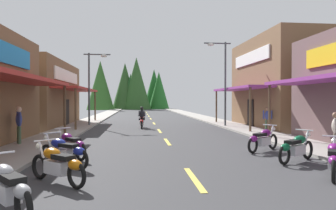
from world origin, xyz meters
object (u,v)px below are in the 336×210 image
object	(u,v)px
streetlamp_left	(93,78)
pedestrian_by_shop	(335,130)
motorcycle_parked_right_3	(296,147)
motorcycle_parked_left_0	(8,187)
motorcycle_parked_left_1	(58,164)
rider_cruising_lead	(142,119)
motorcycle_parked_left_2	(64,151)
motorcycle_parked_left_3	(70,144)
streetlamp_right	(222,72)
pedestrian_waiting	(268,118)
pedestrian_browsing	(19,123)
motorcycle_parked_right_2	(334,158)
motorcycle_parked_right_4	(263,139)

from	to	relation	value
streetlamp_left	pedestrian_by_shop	bearing A→B (deg)	-51.11
motorcycle_parked_right_3	motorcycle_parked_left_0	size ratio (longest dim) A/B	1.09
motorcycle_parked_left_1	rider_cruising_lead	bearing A→B (deg)	-57.11
motorcycle_parked_left_2	motorcycle_parked_left_3	xyz separation A→B (m)	(-0.13, 1.46, 0.00)
streetlamp_left	streetlamp_right	size ratio (longest dim) A/B	0.89
motorcycle_parked_left_1	pedestrian_waiting	bearing A→B (deg)	-91.52
pedestrian_by_shop	motorcycle_parked_left_1	bearing A→B (deg)	52.89
streetlamp_right	motorcycle_parked_left_1	world-z (taller)	streetlamp_right
streetlamp_left	pedestrian_browsing	distance (m)	10.43
streetlamp_right	motorcycle_parked_right_2	distance (m)	15.15
rider_cruising_lead	pedestrian_by_shop	size ratio (longest dim) A/B	1.35
streetlamp_left	streetlamp_right	xyz separation A→B (m)	(9.69, -1.57, 0.41)
rider_cruising_lead	motorcycle_parked_right_4	bearing A→B (deg)	-153.94
motorcycle_parked_left_3	rider_cruising_lead	distance (m)	11.47
motorcycle_parked_left_0	motorcycle_parked_left_1	bearing A→B (deg)	-51.35
streetlamp_right	motorcycle_parked_right_4	bearing A→B (deg)	-97.23
streetlamp_left	pedestrian_waiting	size ratio (longest dim) A/B	3.54
motorcycle_parked_right_4	motorcycle_parked_left_2	world-z (taller)	same
motorcycle_parked_right_2	motorcycle_parked_right_3	distance (m)	1.90
motorcycle_parked_right_2	motorcycle_parked_left_2	bearing A→B (deg)	110.97
motorcycle_parked_left_1	motorcycle_parked_left_0	bearing A→B (deg)	120.59
pedestrian_by_shop	pedestrian_waiting	world-z (taller)	pedestrian_waiting
motorcycle_parked_left_3	motorcycle_parked_left_0	bearing A→B (deg)	140.49
motorcycle_parked_right_3	streetlamp_right	bearing A→B (deg)	51.77
streetlamp_right	pedestrian_browsing	world-z (taller)	streetlamp_right
motorcycle_parked_right_4	motorcycle_parked_left_3	size ratio (longest dim) A/B	1.05
motorcycle_parked_right_2	motorcycle_parked_right_4	xyz separation A→B (m)	(-0.23, 4.00, 0.00)
streetlamp_left	motorcycle_parked_left_2	bearing A→B (deg)	-85.37
motorcycle_parked_right_2	pedestrian_browsing	size ratio (longest dim) A/B	1.03
motorcycle_parked_right_2	pedestrian_waiting	bearing A→B (deg)	19.53
pedestrian_by_shop	motorcycle_parked_right_2	bearing A→B (deg)	89.71
motorcycle_parked_right_3	motorcycle_parked_left_3	size ratio (longest dim) A/B	1.08
streetlamp_left	motorcycle_parked_right_4	distance (m)	15.15
streetlamp_left	motorcycle_parked_left_0	bearing A→B (deg)	-86.57
pedestrian_by_shop	pedestrian_browsing	xyz separation A→B (m)	(-12.48, 3.34, 0.11)
motorcycle_parked_right_3	motorcycle_parked_right_4	distance (m)	2.11
motorcycle_parked_left_2	motorcycle_parked_right_2	bearing A→B (deg)	-156.77
motorcycle_parked_left_1	motorcycle_parked_left_3	bearing A→B (deg)	-40.99
streetlamp_left	streetlamp_right	bearing A→B (deg)	-9.20
motorcycle_parked_right_4	motorcycle_parked_left_2	xyz separation A→B (m)	(-7.17, -2.14, 0.00)
motorcycle_parked_left_0	pedestrian_by_shop	size ratio (longest dim) A/B	1.07
motorcycle_parked_left_3	pedestrian_browsing	distance (m)	4.16
motorcycle_parked_right_4	motorcycle_parked_left_3	world-z (taller)	same
motorcycle_parked_right_3	rider_cruising_lead	xyz separation A→B (m)	(-4.85, 12.58, 0.17)
motorcycle_parked_right_3	pedestrian_waiting	world-z (taller)	pedestrian_waiting
pedestrian_by_shop	pedestrian_waiting	size ratio (longest dim) A/B	0.99
rider_cruising_lead	streetlamp_right	bearing A→B (deg)	-85.96
streetlamp_right	rider_cruising_lead	bearing A→B (deg)	-178.21
motorcycle_parked_right_2	pedestrian_waiting	size ratio (longest dim) A/B	1.13
motorcycle_parked_right_4	motorcycle_parked_left_2	bearing A→B (deg)	160.35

